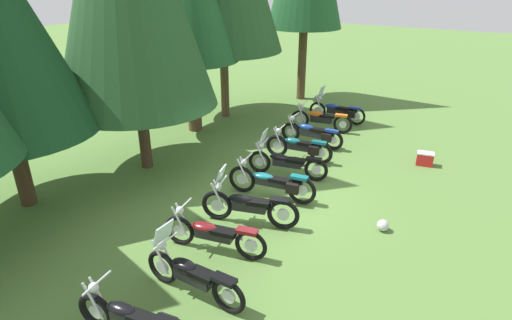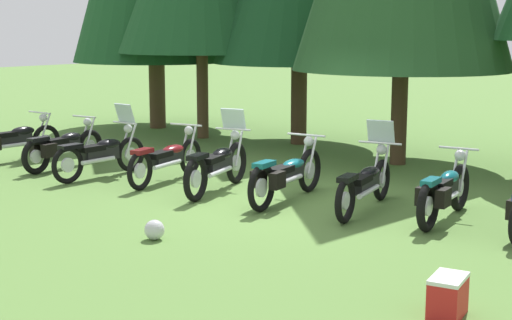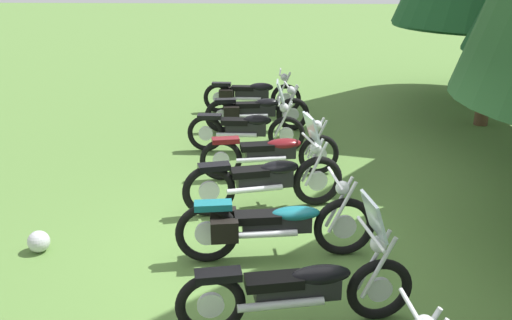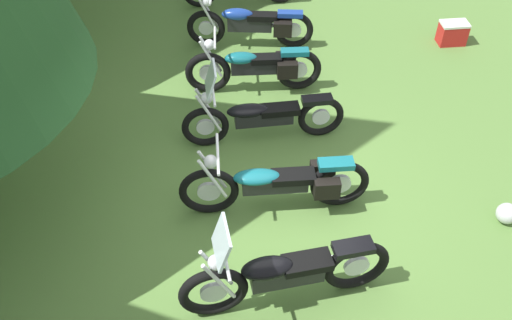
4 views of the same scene
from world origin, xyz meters
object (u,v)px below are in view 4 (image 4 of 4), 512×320
(motorcycle_4, at_px, (284,273))
(picnic_cooler, at_px, (453,33))
(motorcycle_7, at_px, (256,67))
(motorcycle_6, at_px, (261,116))
(motorcycle_8, at_px, (252,24))
(motorcycle_5, at_px, (279,183))
(dropped_helmet, at_px, (507,213))

(motorcycle_4, xyz_separation_m, picnic_cooler, (5.58, -2.91, -0.28))
(motorcycle_4, distance_m, motorcycle_7, 3.97)
(motorcycle_6, height_order, motorcycle_8, motorcycle_6)
(motorcycle_5, bearing_deg, picnic_cooler, -133.74)
(dropped_helmet, bearing_deg, motorcycle_7, 52.15)
(motorcycle_7, xyz_separation_m, picnic_cooler, (1.65, -3.46, -0.24))
(motorcycle_6, bearing_deg, motorcycle_7, -94.23)
(motorcycle_5, bearing_deg, motorcycle_8, -89.41)
(motorcycle_4, xyz_separation_m, dropped_helmet, (1.33, -2.80, -0.35))
(motorcycle_7, relative_size, motorcycle_8, 0.97)
(motorcycle_8, bearing_deg, dropped_helmet, 130.83)
(motorcycle_4, distance_m, dropped_helmet, 3.12)
(motorcycle_5, relative_size, picnic_cooler, 4.52)
(motorcycle_8, distance_m, dropped_helmet, 5.27)
(motorcycle_6, bearing_deg, motorcycle_5, 91.15)
(motorcycle_5, distance_m, motorcycle_7, 2.59)
(motorcycle_5, bearing_deg, dropped_helmet, 170.91)
(motorcycle_5, distance_m, motorcycle_6, 1.36)
(dropped_helmet, bearing_deg, motorcycle_8, 41.67)
(motorcycle_4, relative_size, motorcycle_7, 1.06)
(dropped_helmet, bearing_deg, picnic_cooler, -1.42)
(motorcycle_6, bearing_deg, dropped_helmet, 145.42)
(motorcycle_5, xyz_separation_m, motorcycle_7, (2.56, 0.45, -0.01))
(motorcycle_7, relative_size, picnic_cooler, 4.09)
(motorcycle_7, xyz_separation_m, motorcycle_8, (1.33, 0.15, -0.00))
(motorcycle_8, bearing_deg, motorcycle_5, 97.91)
(motorcycle_6, relative_size, motorcycle_7, 1.07)
(motorcycle_8, relative_size, picnic_cooler, 4.22)
(motorcycle_5, height_order, motorcycle_8, motorcycle_5)
(motorcycle_6, relative_size, picnic_cooler, 4.39)
(motorcycle_5, xyz_separation_m, motorcycle_6, (1.32, 0.29, -0.01))
(motorcycle_8, height_order, dropped_helmet, motorcycle_8)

